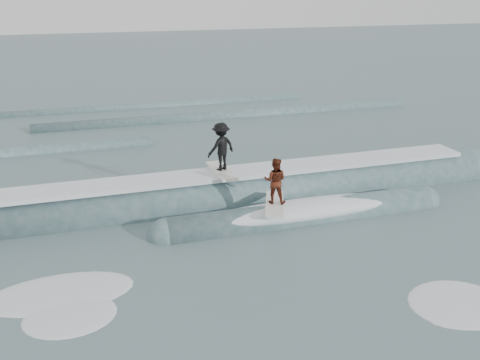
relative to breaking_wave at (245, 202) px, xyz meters
name	(u,v)px	position (x,y,z in m)	size (l,w,h in m)	color
ground	(300,285)	(-0.36, -5.50, -0.05)	(160.00, 160.00, 0.00)	#3D5459
breaking_wave	(245,202)	(0.00, 0.00, 0.00)	(21.43, 3.79, 2.01)	#335756
surfer_black	(221,149)	(-0.71, 0.44, 1.87)	(1.21, 2.02, 1.74)	silver
surfer_red	(275,184)	(0.40, -1.76, 1.24)	(1.25, 2.06, 1.55)	silver
whitewater	(268,302)	(-1.40, -6.00, -0.05)	(12.82, 5.86, 0.10)	white
far_swells	(117,127)	(-3.15, 12.15, -0.05)	(38.38, 8.65, 0.80)	#335756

